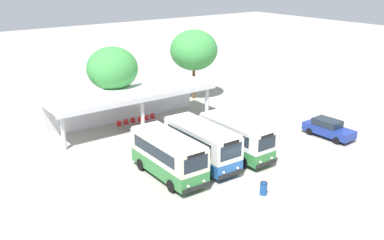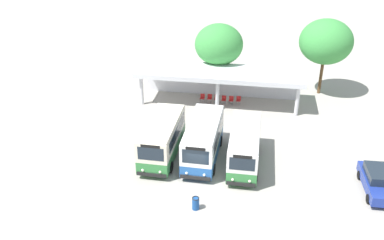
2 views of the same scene
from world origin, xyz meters
The scene contains 15 objects.
ground_plane centered at (0.00, 0.00, 0.00)m, with size 180.00×180.00×0.00m, color #A39E93.
city_bus_nearest_orange centered at (-3.69, 3.34, 1.74)m, with size 2.53×6.90×3.14m.
city_bus_second_in_row centered at (-0.48, 3.60, 1.75)m, with size 2.55×7.10×3.16m.
city_bus_middle_cream centered at (2.73, 3.26, 1.66)m, with size 2.29×6.89×2.98m.
parked_car_flank centered at (12.11, 1.39, 0.83)m, with size 1.96×4.61×1.62m.
terminal_canopy centered at (-0.40, 14.93, 2.57)m, with size 16.40×4.50×3.40m.
waiting_chair_end_by_column centered at (-2.06, 14.13, 0.52)m, with size 0.46×0.46×0.86m.
waiting_chair_second_from_end centered at (-1.33, 14.16, 0.52)m, with size 0.46×0.46×0.86m.
waiting_chair_middle_seat centered at (-0.60, 14.14, 0.52)m, with size 0.46×0.46×0.86m.
waiting_chair_fourth_seat centered at (0.13, 14.04, 0.52)m, with size 0.46×0.46×0.86m.
waiting_chair_fifth_seat centered at (0.86, 14.05, 0.52)m, with size 0.46×0.46×0.86m.
waiting_chair_far_end_seat centered at (1.59, 14.15, 0.52)m, with size 0.46×0.46×0.86m.
roadside_tree_behind_canopy centered at (-0.87, 17.34, 5.11)m, with size 4.96×4.96×7.23m.
roadside_tree_east_of_canopy centered at (9.82, 18.44, 5.61)m, with size 5.34×5.34×7.89m.
litter_bin_apron centered at (-0.07, -2.67, 0.46)m, with size 0.49×0.49×0.90m.
Camera 2 is at (3.39, -24.84, 18.22)m, focal length 39.85 mm.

